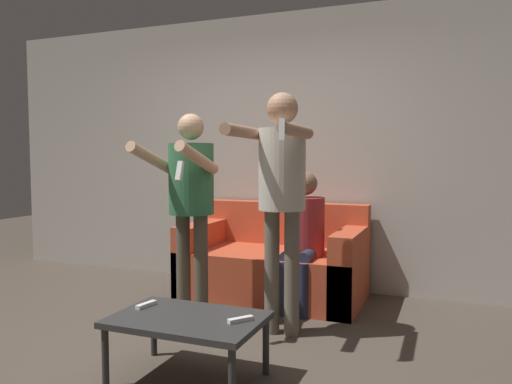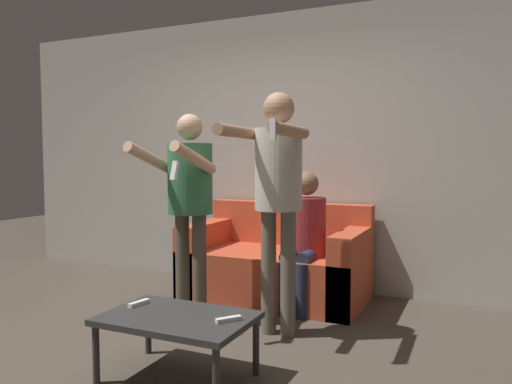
{
  "view_description": "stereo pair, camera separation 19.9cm",
  "coord_description": "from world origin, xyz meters",
  "px_view_note": "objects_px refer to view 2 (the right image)",
  "views": [
    {
      "loc": [
        1.67,
        -2.69,
        1.29
      ],
      "look_at": [
        0.17,
        1.11,
        1.0
      ],
      "focal_mm": 35.0,
      "sensor_mm": 36.0,
      "label": 1
    },
    {
      "loc": [
        1.86,
        -2.61,
        1.29
      ],
      "look_at": [
        0.17,
        1.11,
        1.0
      ],
      "focal_mm": 35.0,
      "sensor_mm": 36.0,
      "label": 2
    }
  ],
  "objects_px": {
    "person_standing_right": "(278,182)",
    "coffee_table": "(177,322)",
    "person_standing_left": "(189,192)",
    "couch": "(277,266)",
    "remote_near": "(229,319)",
    "remote_far": "(139,303)",
    "person_seated": "(304,233)"
  },
  "relations": [
    {
      "from": "person_standing_left",
      "to": "person_standing_right",
      "type": "bearing_deg",
      "value": -0.13
    },
    {
      "from": "person_standing_left",
      "to": "coffee_table",
      "type": "height_order",
      "value": "person_standing_left"
    },
    {
      "from": "person_seated",
      "to": "remote_near",
      "type": "relative_size",
      "value": 8.26
    },
    {
      "from": "couch",
      "to": "remote_near",
      "type": "xyz_separation_m",
      "value": [
        0.43,
        -1.77,
        0.09
      ]
    },
    {
      "from": "couch",
      "to": "person_seated",
      "type": "height_order",
      "value": "person_seated"
    },
    {
      "from": "coffee_table",
      "to": "person_standing_right",
      "type": "bearing_deg",
      "value": 73.85
    },
    {
      "from": "person_standing_right",
      "to": "coffee_table",
      "type": "height_order",
      "value": "person_standing_right"
    },
    {
      "from": "couch",
      "to": "remote_far",
      "type": "height_order",
      "value": "couch"
    },
    {
      "from": "couch",
      "to": "person_seated",
      "type": "xyz_separation_m",
      "value": [
        0.33,
        -0.21,
        0.35
      ]
    },
    {
      "from": "person_standing_left",
      "to": "person_standing_right",
      "type": "height_order",
      "value": "person_standing_right"
    },
    {
      "from": "couch",
      "to": "person_seated",
      "type": "bearing_deg",
      "value": -31.79
    },
    {
      "from": "person_seated",
      "to": "coffee_table",
      "type": "xyz_separation_m",
      "value": [
        -0.22,
        -1.6,
        -0.31
      ]
    },
    {
      "from": "person_standing_left",
      "to": "person_standing_right",
      "type": "relative_size",
      "value": 0.93
    },
    {
      "from": "person_seated",
      "to": "person_standing_right",
      "type": "bearing_deg",
      "value": -87.07
    },
    {
      "from": "couch",
      "to": "coffee_table",
      "type": "bearing_deg",
      "value": -86.55
    },
    {
      "from": "remote_far",
      "to": "couch",
      "type": "bearing_deg",
      "value": 82.78
    },
    {
      "from": "couch",
      "to": "remote_far",
      "type": "relative_size",
      "value": 10.43
    },
    {
      "from": "remote_far",
      "to": "person_seated",
      "type": "bearing_deg",
      "value": 70.1
    },
    {
      "from": "person_standing_right",
      "to": "remote_far",
      "type": "xyz_separation_m",
      "value": [
        -0.59,
        -0.83,
        -0.72
      ]
    },
    {
      "from": "person_standing_right",
      "to": "remote_far",
      "type": "height_order",
      "value": "person_standing_right"
    },
    {
      "from": "person_standing_left",
      "to": "remote_near",
      "type": "xyz_separation_m",
      "value": [
        0.8,
        -0.87,
        -0.63
      ]
    },
    {
      "from": "person_standing_right",
      "to": "coffee_table",
      "type": "relative_size",
      "value": 2.03
    },
    {
      "from": "person_standing_left",
      "to": "person_standing_right",
      "type": "distance_m",
      "value": 0.74
    },
    {
      "from": "coffee_table",
      "to": "remote_far",
      "type": "xyz_separation_m",
      "value": [
        -0.33,
        0.07,
        0.05
      ]
    },
    {
      "from": "person_standing_left",
      "to": "coffee_table",
      "type": "bearing_deg",
      "value": -62.09
    },
    {
      "from": "person_standing_right",
      "to": "coffee_table",
      "type": "xyz_separation_m",
      "value": [
        -0.26,
        -0.9,
        -0.77
      ]
    },
    {
      "from": "remote_far",
      "to": "remote_near",
      "type": "bearing_deg",
      "value": -3.82
    },
    {
      "from": "person_standing_right",
      "to": "coffee_table",
      "type": "distance_m",
      "value": 1.21
    },
    {
      "from": "person_standing_right",
      "to": "remote_far",
      "type": "distance_m",
      "value": 1.24
    },
    {
      "from": "person_standing_left",
      "to": "person_seated",
      "type": "bearing_deg",
      "value": 44.82
    },
    {
      "from": "remote_far",
      "to": "person_standing_right",
      "type": "bearing_deg",
      "value": 54.58
    },
    {
      "from": "person_standing_right",
      "to": "remote_near",
      "type": "xyz_separation_m",
      "value": [
        0.06,
        -0.87,
        -0.72
      ]
    }
  ]
}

